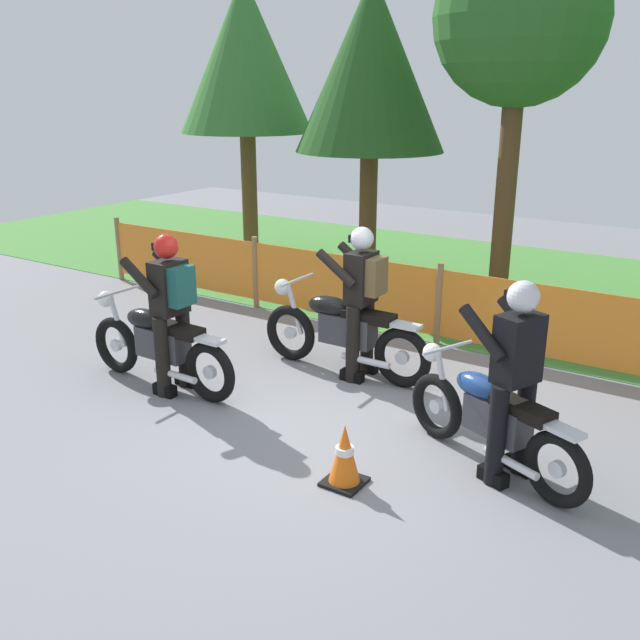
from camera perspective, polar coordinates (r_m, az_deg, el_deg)
name	(u,v)px	position (r m, az deg, el deg)	size (l,w,h in m)	color
ground	(327,423)	(6.84, 0.55, -8.42)	(24.00, 24.00, 0.02)	gray
grass_verge	(515,287)	(11.71, 15.60, 2.57)	(24.00, 6.18, 0.01)	#4C8C3D
barrier_fence	(439,303)	(8.76, 9.63, 1.37)	(11.52, 0.08, 1.05)	olive
tree_leftmost	(245,57)	(12.86, -6.12, 20.54)	(2.32, 2.32, 4.88)	brown
tree_near_left	(371,66)	(11.08, 4.19, 19.91)	(2.28, 2.28, 4.66)	brown
tree_near_right	(520,21)	(10.07, 15.98, 22.34)	(2.24, 2.24, 5.04)	brown
motorcycle_lead	(491,419)	(6.07, 13.79, -7.84)	(1.84, 0.93, 0.92)	black
motorcycle_trailing	(159,345)	(7.65, -13.00, -1.97)	(2.06, 0.60, 0.97)	black
motorcycle_third	(343,331)	(7.81, 1.85, -0.93)	(2.13, 0.63, 1.01)	black
rider_lead	(514,374)	(5.77, 15.53, -4.30)	(0.70, 0.69, 1.69)	black
rider_trailing	(171,305)	(7.34, -12.06, 1.19)	(0.68, 0.55, 1.69)	black
rider_third	(361,295)	(7.56, 3.40, 2.07)	(0.67, 0.54, 1.69)	black
traffic_cone	(345,455)	(5.75, 2.02, -10.95)	(0.32, 0.32, 0.53)	black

